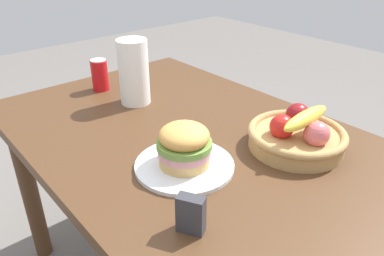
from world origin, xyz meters
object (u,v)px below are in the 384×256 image
(plate, at_px, (184,165))
(napkin_holder, at_px, (191,214))
(sandwich, at_px, (184,145))
(paper_towel_roll, at_px, (134,72))
(soda_can, at_px, (100,75))
(fruit_basket, at_px, (297,135))

(plate, height_order, napkin_holder, napkin_holder)
(plate, bearing_deg, napkin_holder, -36.39)
(sandwich, height_order, paper_towel_roll, paper_towel_roll)
(sandwich, relative_size, soda_can, 1.19)
(sandwich, bearing_deg, soda_can, 171.02)
(plate, bearing_deg, fruit_basket, 66.80)
(sandwich, distance_m, napkin_holder, 0.25)
(plate, relative_size, paper_towel_roll, 1.14)
(sandwich, relative_size, paper_towel_roll, 0.63)
(fruit_basket, bearing_deg, plate, -113.20)
(plate, height_order, soda_can, soda_can)
(fruit_basket, bearing_deg, sandwich, -113.20)
(sandwich, xyz_separation_m, napkin_holder, (0.20, -0.15, -0.03))
(sandwich, height_order, fruit_basket, fruit_basket)
(soda_can, bearing_deg, plate, -8.98)
(napkin_holder, bearing_deg, soda_can, 134.73)
(plate, relative_size, soda_can, 2.18)
(plate, distance_m, fruit_basket, 0.35)
(soda_can, xyz_separation_m, fruit_basket, (0.80, 0.22, -0.02))
(soda_can, distance_m, fruit_basket, 0.83)
(fruit_basket, xyz_separation_m, napkin_holder, (0.06, -0.47, 0.00))
(plate, xyz_separation_m, sandwich, (0.00, -0.00, 0.07))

